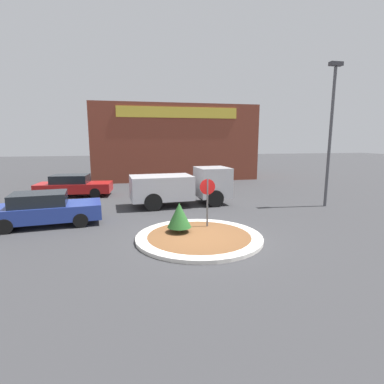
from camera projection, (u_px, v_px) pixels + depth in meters
ground_plane at (199, 239)px, 11.25m from camera, size 120.00×120.00×0.00m
traffic_island at (199, 237)px, 11.24m from camera, size 4.74×4.74×0.13m
stop_sign at (207, 195)px, 12.20m from camera, size 0.64×0.07×2.13m
island_shrub at (179, 215)px, 11.54m from camera, size 0.94×0.94×1.16m
utility_truck at (182, 186)px, 16.81m from camera, size 5.67×2.42×2.10m
storefront_building at (173, 143)px, 28.59m from camera, size 14.70×6.07×6.73m
parked_sedan_red at (74, 185)px, 19.54m from camera, size 4.81×2.23×1.42m
parked_sedan_blue at (45, 209)px, 12.92m from camera, size 4.72×2.34×1.45m
light_pole at (331, 126)px, 16.02m from camera, size 0.70×0.30×7.64m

